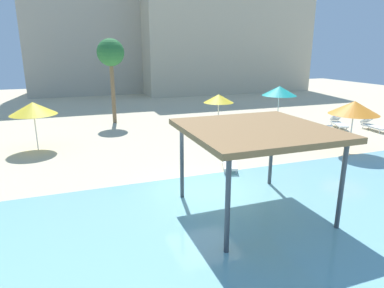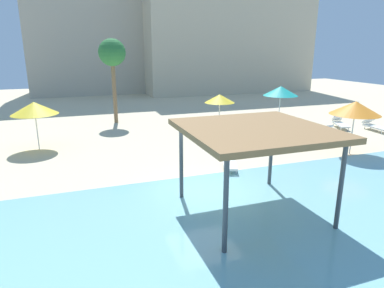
{
  "view_description": "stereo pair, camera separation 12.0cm",
  "coord_description": "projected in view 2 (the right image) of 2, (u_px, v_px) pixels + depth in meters",
  "views": [
    {
      "loc": [
        -4.52,
        -11.04,
        5.22
      ],
      "look_at": [
        0.26,
        2.0,
        1.3
      ],
      "focal_mm": 31.58,
      "sensor_mm": 36.0,
      "label": 1
    },
    {
      "loc": [
        -4.41,
        -11.08,
        5.22
      ],
      "look_at": [
        0.26,
        2.0,
        1.3
      ],
      "focal_mm": 31.58,
      "sensor_mm": 36.0,
      "label": 2
    }
  ],
  "objects": [
    {
      "name": "hotel_block_1",
      "position": [
        222.0,
        30.0,
        43.1
      ],
      "size": [
        20.84,
        10.5,
        15.17
      ],
      "primitive_type": "cube",
      "color": "beige",
      "rests_on": "ground"
    },
    {
      "name": "palm_tree_0",
      "position": [
        112.0,
        54.0,
        23.55
      ],
      "size": [
        1.9,
        1.9,
        5.94
      ],
      "color": "brown",
      "rests_on": "ground"
    },
    {
      "name": "ground_plane",
      "position": [
        203.0,
        191.0,
        12.89
      ],
      "size": [
        80.0,
        80.0,
        0.0
      ],
      "primitive_type": "plane",
      "color": "beige"
    },
    {
      "name": "beach_umbrella_teal_4",
      "position": [
        281.0,
        91.0,
        21.83
      ],
      "size": [
        2.22,
        2.22,
        2.91
      ],
      "color": "silver",
      "rests_on": "ground"
    },
    {
      "name": "hotel_block_0",
      "position": [
        99.0,
        15.0,
        41.1
      ],
      "size": [
        16.59,
        9.34,
        18.47
      ],
      "primitive_type": "cube",
      "color": "#B2A893",
      "rests_on": "ground"
    },
    {
      "name": "shade_pavilion",
      "position": [
        255.0,
        133.0,
        10.47
      ],
      "size": [
        4.37,
        4.37,
        2.89
      ],
      "color": "#42474C",
      "rests_on": "ground"
    },
    {
      "name": "lounge_chair_0",
      "position": [
        229.0,
        161.0,
        15.3
      ],
      "size": [
        1.26,
        1.98,
        0.74
      ],
      "rotation": [
        0.0,
        0.0,
        -1.95
      ],
      "color": "white",
      "rests_on": "ground"
    },
    {
      "name": "lounge_chair_1",
      "position": [
        340.0,
        123.0,
        23.09
      ],
      "size": [
        1.28,
        1.98,
        0.74
      ],
      "rotation": [
        0.0,
        0.0,
        -1.96
      ],
      "color": "white",
      "rests_on": "ground"
    },
    {
      "name": "lounge_chair_4",
      "position": [
        374.0,
        126.0,
        22.32
      ],
      "size": [
        0.74,
        1.93,
        0.74
      ],
      "rotation": [
        0.0,
        0.0,
        -1.64
      ],
      "color": "white",
      "rests_on": "ground"
    },
    {
      "name": "lagoon_water",
      "position": [
        283.0,
        273.0,
        8.12
      ],
      "size": [
        44.0,
        13.5,
        0.04
      ],
      "primitive_type": "cube",
      "color": "#7AB7C1",
      "rests_on": "ground"
    },
    {
      "name": "beach_umbrella_yellow_0",
      "position": [
        34.0,
        108.0,
        17.65
      ],
      "size": [
        2.38,
        2.38,
        2.56
      ],
      "color": "silver",
      "rests_on": "ground"
    },
    {
      "name": "beach_umbrella_yellow_3",
      "position": [
        220.0,
        99.0,
        21.23
      ],
      "size": [
        1.9,
        1.9,
        2.48
      ],
      "color": "silver",
      "rests_on": "ground"
    },
    {
      "name": "lounge_chair_5",
      "position": [
        334.0,
        133.0,
        20.32
      ],
      "size": [
        0.7,
        1.92,
        0.74
      ],
      "rotation": [
        0.0,
        0.0,
        -1.52
      ],
      "color": "white",
      "rests_on": "ground"
    },
    {
      "name": "beach_umbrella_orange_1",
      "position": [
        355.0,
        108.0,
        16.79
      ],
      "size": [
        2.44,
        2.44,
        2.72
      ],
      "color": "silver",
      "rests_on": "ground"
    }
  ]
}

